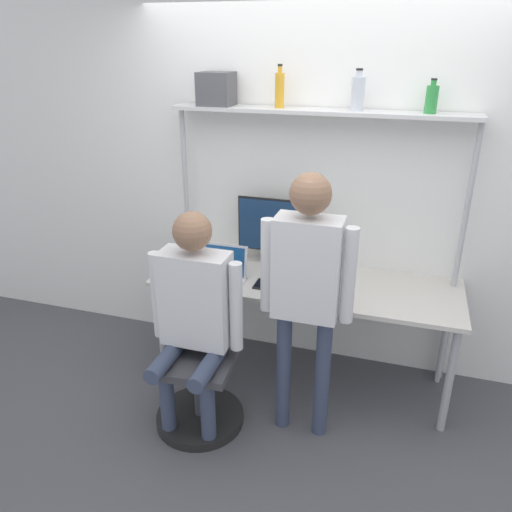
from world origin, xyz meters
TOP-DOWN VIEW (x-y plane):
  - ground_plane at (0.00, 0.00)m, footprint 12.00×12.00m
  - wall_back at (0.00, 0.73)m, footprint 8.00×0.06m
  - desk at (0.00, 0.36)m, footprint 2.05×0.68m
  - shelf_unit at (0.00, 0.58)m, footprint 1.95×0.22m
  - monitor at (-0.27, 0.55)m, footprint 0.53×0.18m
  - laptop at (-0.54, 0.22)m, footprint 0.32×0.23m
  - cell_phone at (-0.27, 0.22)m, footprint 0.07×0.15m
  - office_chair at (-0.52, -0.27)m, footprint 0.56×0.56m
  - person_seated at (-0.52, -0.31)m, footprint 0.57×0.47m
  - person_standing at (0.11, -0.17)m, footprint 0.53×0.22m
  - bottle_clear at (0.23, 0.58)m, footprint 0.08×0.08m
  - bottle_green at (0.66, 0.58)m, footprint 0.07×0.07m
  - bottle_amber at (-0.26, 0.58)m, footprint 0.06×0.06m
  - storage_box at (-0.69, 0.58)m, footprint 0.22×0.20m

SIDE VIEW (x-z plane):
  - ground_plane at x=0.00m, z-range 0.00..0.00m
  - office_chair at x=-0.52m, z-range -0.18..0.77m
  - desk at x=0.00m, z-range 0.31..1.09m
  - cell_phone at x=-0.27m, z-range 0.77..0.78m
  - laptop at x=-0.54m, z-range 0.72..0.95m
  - person_seated at x=-0.52m, z-range 0.14..1.55m
  - monitor at x=-0.27m, z-range 0.80..1.30m
  - person_standing at x=0.11m, z-range 0.23..1.88m
  - wall_back at x=0.00m, z-range 0.00..2.70m
  - shelf_unit at x=0.00m, z-range 0.64..2.51m
  - bottle_green at x=0.66m, z-range 1.86..2.05m
  - bottle_clear at x=0.23m, z-range 1.85..2.10m
  - storage_box at x=-0.69m, z-range 1.87..2.08m
  - bottle_amber at x=-0.26m, z-range 1.85..2.11m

